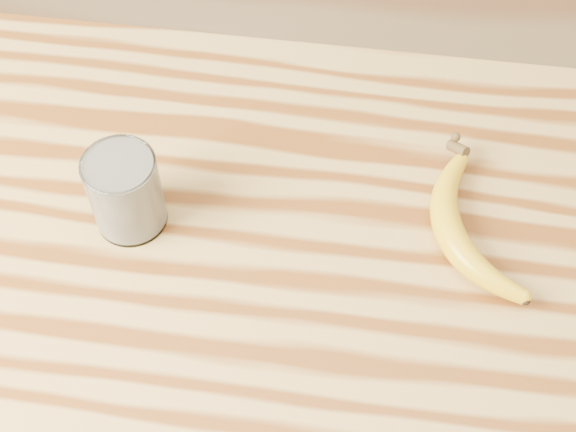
# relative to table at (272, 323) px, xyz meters

# --- Properties ---
(table) EXTENTS (1.20, 0.80, 0.90)m
(table) POSITION_rel_table_xyz_m (0.00, 0.00, 0.00)
(table) COLOR #AE8343
(table) RESTS_ON ground
(smoothie_glass) EXTENTS (0.09, 0.09, 0.11)m
(smoothie_glass) POSITION_rel_table_xyz_m (-0.18, 0.06, 0.19)
(smoothie_glass) COLOR white
(smoothie_glass) RESTS_ON table
(banana) EXTENTS (0.22, 0.33, 0.04)m
(banana) POSITION_rel_table_xyz_m (0.21, 0.08, 0.15)
(banana) COLOR gold
(banana) RESTS_ON table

